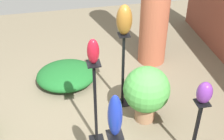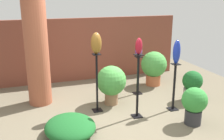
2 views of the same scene
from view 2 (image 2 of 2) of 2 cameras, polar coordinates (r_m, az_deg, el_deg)
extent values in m
plane|color=#6B604C|center=(5.39, 0.58, -10.43)|extent=(8.00, 8.00, 0.00)
cube|color=brown|center=(7.53, -6.09, 4.48)|extent=(5.60, 0.12, 1.77)
cylinder|color=#9E5138|center=(5.93, -16.17, 5.58)|extent=(0.51, 0.51, 2.77)
cube|color=black|center=(5.92, 13.04, -8.25)|extent=(0.20, 0.20, 0.01)
cube|color=black|center=(5.73, 13.37, -3.64)|extent=(0.04, 0.04, 1.03)
cube|color=black|center=(5.58, 13.71, 1.25)|extent=(0.16, 0.16, 0.02)
cube|color=black|center=(5.48, 5.42, -9.94)|extent=(0.20, 0.20, 0.01)
cube|color=black|center=(5.23, 5.61, -3.60)|extent=(0.04, 0.04, 1.31)
cube|color=black|center=(5.04, 5.81, 3.30)|extent=(0.16, 0.16, 0.02)
cube|color=black|center=(6.66, 5.56, -5.04)|extent=(0.20, 0.20, 0.01)
cube|color=black|center=(6.50, 5.67, -1.17)|extent=(0.04, 0.04, 0.96)
cube|color=black|center=(6.37, 5.79, 2.87)|extent=(0.16, 0.16, 0.01)
cube|color=black|center=(5.72, -3.20, -8.73)|extent=(0.20, 0.20, 0.01)
cube|color=black|center=(5.48, -3.30, -2.87)|extent=(0.04, 0.04, 1.25)
cube|color=black|center=(5.31, -3.41, 3.44)|extent=(0.16, 0.16, 0.02)
ellipsoid|color=#192D9E|center=(5.52, 13.89, 3.83)|extent=(0.16, 0.14, 0.50)
ellipsoid|color=maroon|center=(5.01, 5.87, 5.17)|extent=(0.14, 0.14, 0.32)
ellipsoid|color=#6B2D8C|center=(6.34, 5.83, 4.17)|extent=(0.17, 0.18, 0.28)
ellipsoid|color=brown|center=(5.26, -3.46, 5.83)|extent=(0.22, 0.22, 0.44)
cylinder|color=#936B4C|center=(5.99, -0.15, -6.14)|extent=(0.30, 0.30, 0.27)
sphere|color=#479942|center=(5.84, -0.15, -2.32)|extent=(0.67, 0.67, 0.67)
cylinder|color=#B25B38|center=(7.29, 8.95, -2.10)|extent=(0.39, 0.39, 0.29)
sphere|color=#479942|center=(7.16, 9.10, 1.23)|extent=(0.69, 0.69, 0.69)
cylinder|color=#2D2D33|center=(5.35, 17.21, -9.72)|extent=(0.32, 0.32, 0.29)
sphere|color=#338C38|center=(5.21, 17.53, -6.25)|extent=(0.49, 0.49, 0.49)
cylinder|color=gray|center=(6.43, 16.87, -5.15)|extent=(0.37, 0.37, 0.30)
sphere|color=#195923|center=(6.32, 17.12, -2.24)|extent=(0.46, 0.46, 0.46)
ellipsoid|color=#195923|center=(4.80, -9.08, -12.16)|extent=(0.90, 1.02, 0.31)
camera|label=1|loc=(6.52, 34.66, 21.58)|focal=50.00mm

